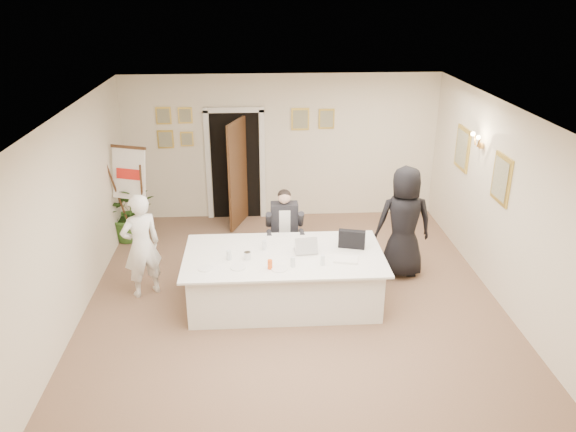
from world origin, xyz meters
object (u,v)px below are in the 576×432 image
at_px(paper_stack, 346,259).
at_px(standing_man, 141,246).
at_px(seated_man, 285,230).
at_px(oj_glass, 270,264).
at_px(flip_chart, 135,200).
at_px(laptop_bag, 352,239).
at_px(standing_woman, 404,222).
at_px(laptop, 306,242).
at_px(conference_table, 284,278).
at_px(steel_jug, 247,256).
at_px(potted_palm, 129,212).

bearing_deg(paper_stack, standing_man, 168.23).
xyz_separation_m(seated_man, paper_stack, (0.78, -1.30, 0.11)).
bearing_deg(standing_man, oj_glass, 125.59).
relative_size(flip_chart, laptop_bag, 4.64).
relative_size(laptop_bag, oj_glass, 2.94).
height_order(standing_woman, oj_glass, standing_woman).
bearing_deg(laptop, oj_glass, -142.23).
relative_size(seated_man, laptop_bag, 3.58).
distance_m(standing_woman, laptop, 1.72).
height_order(laptop, paper_stack, laptop).
relative_size(flip_chart, paper_stack, 5.37).
height_order(laptop, oj_glass, laptop).
bearing_deg(laptop, seated_man, 98.20).
xyz_separation_m(conference_table, steel_jug, (-0.51, -0.12, 0.44)).
distance_m(conference_table, flip_chart, 3.33).
distance_m(standing_man, standing_woman, 3.98).
height_order(potted_palm, steel_jug, potted_palm).
bearing_deg(flip_chart, steel_jug, -49.31).
relative_size(conference_table, laptop_bag, 7.41).
height_order(laptop_bag, oj_glass, laptop_bag).
distance_m(conference_table, steel_jug, 0.69).
relative_size(standing_man, standing_woman, 0.89).
height_order(standing_woman, steel_jug, standing_woman).
bearing_deg(steel_jug, standing_woman, 19.91).
xyz_separation_m(standing_man, laptop, (2.38, -0.28, 0.12)).
relative_size(potted_palm, paper_stack, 3.21).
relative_size(standing_man, laptop, 4.60).
xyz_separation_m(flip_chart, potted_palm, (-0.17, 0.18, -0.29)).
distance_m(laptop, laptop_bag, 0.68).
bearing_deg(laptop_bag, seated_man, 151.12).
bearing_deg(standing_man, seated_man, 166.70).
bearing_deg(standing_man, laptop_bag, 144.84).
bearing_deg(conference_table, flip_chart, 138.85).
bearing_deg(steel_jug, oj_glass, -44.42).
xyz_separation_m(flip_chart, paper_stack, (3.34, -2.42, -0.03)).
distance_m(seated_man, laptop_bag, 1.31).
height_order(standing_woman, potted_palm, standing_woman).
xyz_separation_m(standing_woman, paper_stack, (-1.06, -0.99, -0.10)).
relative_size(conference_table, steel_jug, 25.72).
height_order(seated_man, steel_jug, seated_man).
bearing_deg(conference_table, laptop_bag, 9.35).
distance_m(flip_chart, oj_glass, 3.46).
distance_m(conference_table, laptop, 0.62).
bearing_deg(seated_man, paper_stack, -66.75).
height_order(conference_table, flip_chart, flip_chart).
distance_m(flip_chart, standing_man, 1.86).
xyz_separation_m(potted_palm, paper_stack, (3.51, -2.59, 0.26)).
height_order(seated_man, flip_chart, flip_chart).
relative_size(potted_palm, steel_jug, 9.63).
distance_m(conference_table, potted_palm, 3.55).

